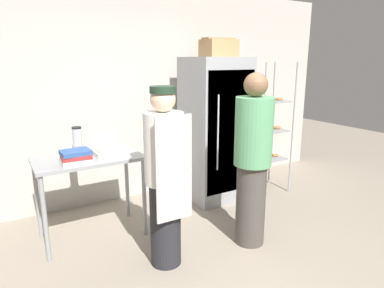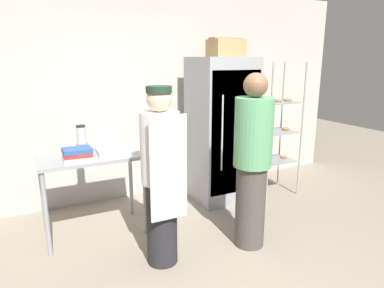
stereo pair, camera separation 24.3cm
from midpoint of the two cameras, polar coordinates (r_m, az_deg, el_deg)
name	(u,v)px [view 2 (the right image)]	position (r m, az deg, el deg)	size (l,w,h in m)	color
ground_plane	(229,273)	(3.31, 8.44, -20.57)	(14.00, 14.00, 0.00)	gray
back_wall	(144,95)	(4.73, -6.52, 8.18)	(6.40, 0.12, 2.79)	#B7B2A8
refrigerator	(221,130)	(4.56, 6.40, 2.26)	(0.75, 0.73, 1.89)	gray
baking_rack	(276,130)	(4.88, 15.18, 2.33)	(0.57, 0.44, 1.83)	#93969B
prep_counter	(91,165)	(3.74, -14.66, -3.49)	(1.07, 0.61, 0.89)	gray
donut_box	(109,150)	(3.68, -11.79, -0.97)	(0.25, 0.19, 0.24)	silver
blender_pitcher	(82,140)	(3.87, -16.24, 0.70)	(0.12, 0.12, 0.29)	#99999E
binder_stack	(78,155)	(3.51, -16.68, -1.71)	(0.28, 0.23, 0.13)	silver
cardboard_storage_box	(226,48)	(4.63, 7.23, 15.63)	(0.44, 0.32, 0.24)	#A87F51
person_baker	(161,176)	(3.06, -2.92, -5.32)	(0.35, 0.37, 1.65)	#232328
person_customer	(252,162)	(3.42, 12.03, -2.91)	(0.37, 0.37, 1.75)	#47423D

